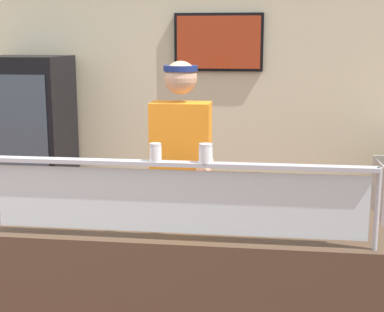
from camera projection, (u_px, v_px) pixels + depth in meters
name	position (u px, v px, depth m)	size (l,w,h in m)	color
shop_rear_unit	(223.00, 98.00, 5.30)	(6.43, 0.13, 2.70)	beige
serving_counter	(186.00, 304.00, 3.16)	(2.03, 0.74, 0.95)	#4C3828
sneeze_guard	(177.00, 190.00, 2.71)	(1.85, 0.06, 0.39)	#B2B5BC
pizza_tray	(167.00, 213.00, 3.15)	(0.49, 0.49, 0.04)	#9EA0A8
pizza_server	(160.00, 210.00, 3.13)	(0.07, 0.28, 0.01)	#ADAFB7
parmesan_shaker	(155.00, 153.00, 2.69)	(0.06, 0.06, 0.08)	white
pepper_flake_shaker	(206.00, 154.00, 2.66)	(0.06, 0.06, 0.09)	white
worker_figure	(182.00, 178.00, 3.75)	(0.41, 0.50, 1.76)	#23232D
drink_fridge	(30.00, 155.00, 5.18)	(0.70, 0.65, 1.75)	black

